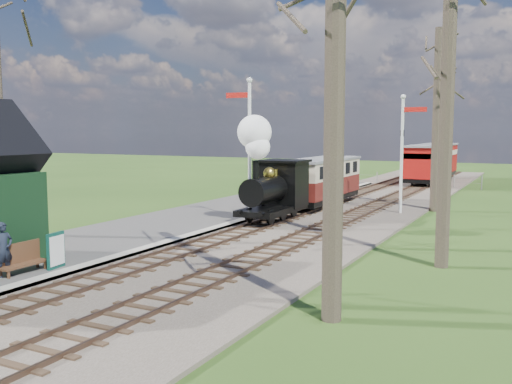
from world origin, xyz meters
TOP-DOWN VIEW (x-y plane):
  - distant_hills at (1.40, 64.38)m, footprint 114.40×48.00m
  - ballast_bed at (1.30, 22.00)m, footprint 8.00×60.00m
  - track_near at (0.00, 22.00)m, footprint 1.60×60.00m
  - track_far at (2.60, 22.00)m, footprint 1.60×60.00m
  - platform at (-3.50, 14.00)m, footprint 5.00×44.00m
  - coping_strip at (-1.20, 14.00)m, footprint 0.40×44.00m
  - semaphore_near at (-0.77, 16.00)m, footprint 1.22×0.24m
  - semaphore_far at (4.37, 22.00)m, footprint 1.22×0.24m
  - bare_trees at (1.33, 10.10)m, footprint 15.51×22.39m
  - fence_line at (0.30, 36.00)m, footprint 12.60×0.08m
  - locomotive at (-0.01, 16.70)m, footprint 1.78×4.16m
  - coach at (0.00, 22.77)m, footprint 2.08×7.13m
  - red_carriage_a at (2.60, 37.30)m, footprint 2.28×5.64m
  - red_carriage_b at (2.60, 42.80)m, footprint 2.28×5.64m
  - sign_board at (-1.63, 6.14)m, footprint 0.18×0.69m
  - bench at (-2.10, 5.34)m, footprint 0.43×1.42m
  - person at (-2.17, 4.88)m, footprint 0.38×0.55m

SIDE VIEW (x-z plane):
  - distant_hills at x=1.40m, z-range -27.22..-5.20m
  - ballast_bed at x=1.30m, z-range 0.00..0.10m
  - track_near at x=0.00m, z-range 0.02..0.17m
  - track_far at x=2.60m, z-range 0.02..0.17m
  - platform at x=-3.50m, z-range 0.00..0.20m
  - coping_strip at x=-1.20m, z-range 0.00..0.21m
  - fence_line at x=0.30m, z-range 0.05..1.05m
  - bench at x=-2.10m, z-range 0.17..0.98m
  - sign_board at x=-1.63m, z-range 0.20..1.21m
  - person at x=-2.17m, z-range 0.20..1.64m
  - coach at x=0.00m, z-range 0.41..2.60m
  - red_carriage_a at x=2.60m, z-range 0.43..2.83m
  - red_carriage_b at x=2.60m, z-range 0.43..2.83m
  - locomotive at x=-0.01m, z-range -0.17..4.29m
  - semaphore_far at x=4.37m, z-range 0.49..6.21m
  - semaphore_near at x=-0.77m, z-range 0.51..6.73m
  - bare_trees at x=1.33m, z-range -0.79..11.21m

